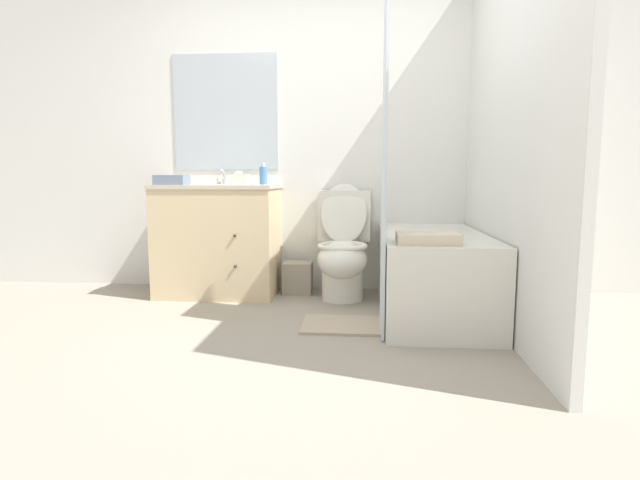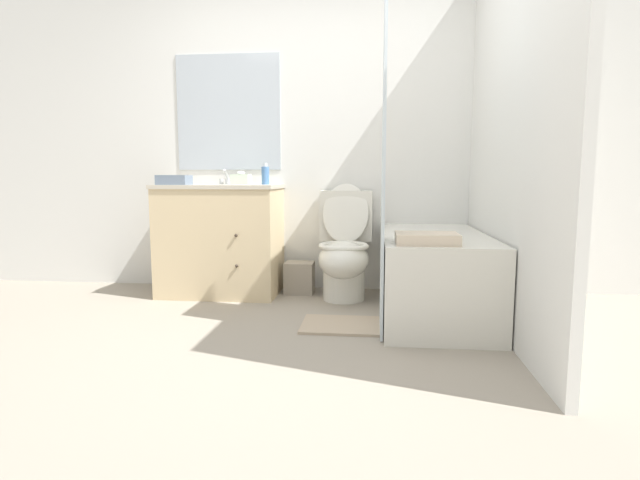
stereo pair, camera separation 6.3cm
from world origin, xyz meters
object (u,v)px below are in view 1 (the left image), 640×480
Objects in this scene: sink_faucet at (225,180)px; bathtub at (432,273)px; vanity_cabinet at (219,238)px; toilet at (343,250)px; soap_dispenser at (263,175)px; wastebasket at (298,278)px; bath_towel_folded at (428,238)px; hand_towel_folded at (172,180)px; bath_mat at (346,325)px; tissue_box at (239,179)px.

sink_faucet is 0.10× the size of bathtub.
vanity_cabinet is at bearing 164.95° from bathtub.
sink_faucet is at bearing 90.00° from vanity_cabinet.
toilet is 5.20× the size of soap_dispenser.
sink_faucet is at bearing 164.82° from toilet.
bathtub is 5.70× the size of wastebasket.
sink_faucet is at bearing 167.38° from wastebasket.
bath_towel_folded is at bearing -42.01° from soap_dispenser.
soap_dispenser is 0.69m from hand_towel_folded.
sink_faucet is 1.15m from toilet.
bath_mat is (1.34, -0.64, -0.89)m from hand_towel_folded.
toilet reaches higher than wastebasket.
wastebasket is at bearing 130.52° from bath_towel_folded.
vanity_cabinet is 1.79m from bath_towel_folded.
tissue_box reaches higher than bath_towel_folded.
hand_towel_folded is 0.43× the size of bath_mat.
hand_towel_folded is (-0.45, -0.24, -0.01)m from tissue_box.
vanity_cabinet is 0.50m from tissue_box.
tissue_box is at bearing 176.96° from wastebasket.
soap_dispenser is at bearing -6.44° from tissue_box.
soap_dispenser is (0.20, -0.02, 0.03)m from tissue_box.
toilet is 0.73m from bathtub.
bathtub is 6.12× the size of hand_towel_folded.
bath_towel_folded is (-0.10, -0.53, 0.30)m from bathtub.
vanity_cabinet is 0.50m from sink_faucet.
toilet is at bearing -3.29° from vanity_cabinet.
toilet is 1.01m from tissue_box.
soap_dispenser is (0.35, 0.07, 0.50)m from vanity_cabinet.
tissue_box is at bearing 134.91° from bath_mat.
soap_dispenser is at bearing -21.32° from sink_faucet.
bath_towel_folded reaches higher than bathtub.
toilet reaches higher than vanity_cabinet.
bath_towel_folded is (1.15, -1.04, -0.36)m from soap_dispenser.
soap_dispenser is 1.59m from bath_towel_folded.
bath_mat is at bearing -45.09° from tissue_box.
vanity_cabinet is 0.57m from hand_towel_folded.
tissue_box is 0.21m from soap_dispenser.
wastebasket is at bearing 153.02° from bathtub.
sink_faucet is at bearing 142.06° from tissue_box.
wastebasket is 1.44m from bath_towel_folded.
wastebasket is at bearing -0.43° from soap_dispenser.
tissue_box is 0.61× the size of hand_towel_folded.
hand_towel_folded reaches higher than vanity_cabinet.
tissue_box is (-0.47, 0.02, 0.78)m from wastebasket.
tissue_box is at bearing -37.94° from sink_faucet.
bath_mat is at bearing -64.24° from wastebasket.
vanity_cabinet is 1.72× the size of bath_mat.
bath_towel_folded is (1.35, -1.06, -0.33)m from tissue_box.
bath_towel_folded is (1.50, -0.96, 0.13)m from vanity_cabinet.
wastebasket is at bearing -3.04° from tissue_box.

